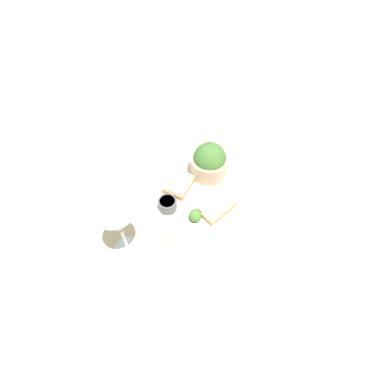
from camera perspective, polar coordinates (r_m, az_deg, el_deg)
ground_plane at (r=0.84m, az=-0.00°, el=-1.40°), size 4.00×4.00×0.00m
dinner_plate at (r=0.84m, az=-0.00°, el=-1.12°), size 0.29×0.29×0.01m
salad_bowl at (r=0.85m, az=3.42°, el=5.73°), size 0.11×0.11×0.11m
sauce_ramekin at (r=0.79m, az=-4.69°, el=-2.29°), size 0.05×0.05×0.03m
cheese_toast_near at (r=0.80m, az=4.64°, el=-2.72°), size 0.11×0.09×0.03m
cheese_toast_far at (r=0.84m, az=-2.51°, el=1.47°), size 0.09×0.07×0.03m
wine_glass at (r=0.67m, az=-13.84°, el=-5.80°), size 0.09×0.09×0.17m
garnish at (r=0.77m, az=0.63°, el=-4.55°), size 0.03×0.03×0.03m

